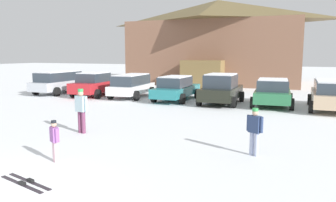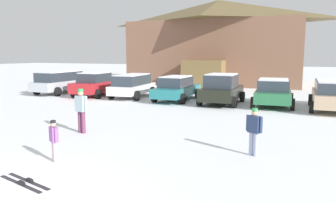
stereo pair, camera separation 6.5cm
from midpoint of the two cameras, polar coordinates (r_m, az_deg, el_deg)
name	(u,v)px [view 2 (the right image)]	position (r m, az deg, el deg)	size (l,w,h in m)	color
ski_lodge	(218,41)	(34.45, 8.80, 10.21)	(17.28, 12.07, 8.35)	brown
parked_silver_wagon	(60,81)	(26.00, -18.20, 3.27)	(2.26, 4.84, 1.67)	#B6BCC5
parked_red_sedan	(96,84)	(23.73, -12.43, 2.92)	(2.40, 4.35, 1.68)	red
parked_white_suv	(132,85)	(22.40, -6.16, 2.80)	(2.32, 4.34, 1.59)	white
parked_teal_hatchback	(177,88)	(20.94, 1.61, 2.29)	(2.17, 4.75, 1.56)	teal
parked_black_sedan	(222,89)	(19.67, 9.45, 2.08)	(2.30, 4.16, 1.80)	black
parked_green_coupe	(273,92)	(19.54, 17.94, 1.47)	(2.52, 4.25, 1.57)	#296C43
parked_beige_suv	(332,94)	(19.27, 26.72, 1.13)	(2.27, 4.79, 1.60)	tan
skier_adult_in_blue_parka	(81,108)	(12.62, -14.74, -1.22)	(0.61, 0.29, 1.67)	#703757
skier_child_in_purple_jacket	(54,139)	(9.51, -19.06, -6.19)	(0.39, 0.28, 1.16)	beige
skier_teen_in_navy_coat	(254,129)	(9.82, 14.94, -4.75)	(0.49, 0.31, 1.41)	#A0ABCD
pair_of_skis	(25,182)	(8.42, -23.50, -12.84)	(1.66, 0.65, 0.08)	#272027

